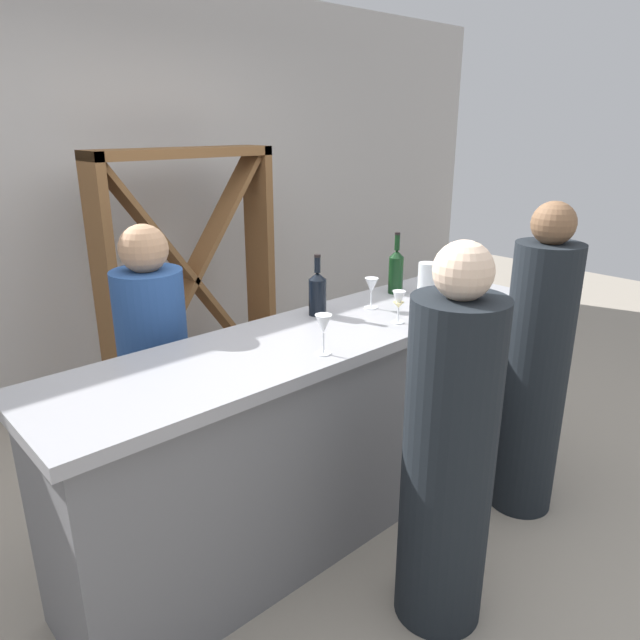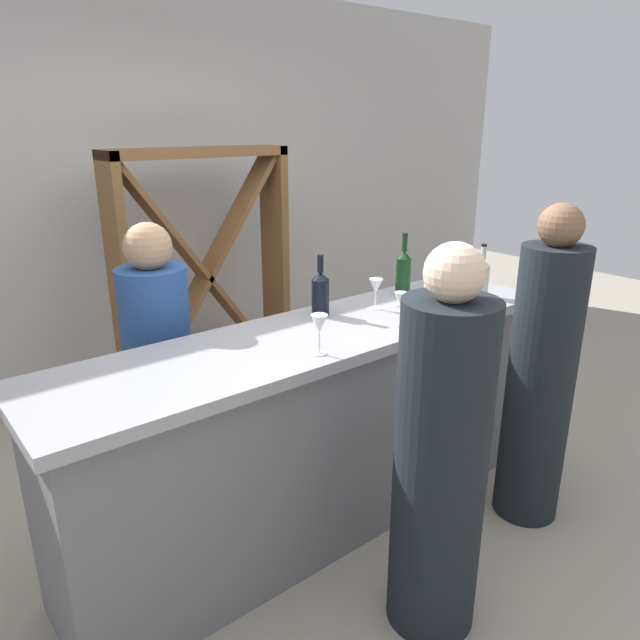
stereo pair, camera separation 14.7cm
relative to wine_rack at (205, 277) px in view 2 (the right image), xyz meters
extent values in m
plane|color=#9E9384|center=(-0.32, -1.65, -0.85)|extent=(12.00, 12.00, 0.00)
cube|color=#BCB7B2|center=(-0.32, 0.55, 0.55)|extent=(8.00, 0.10, 2.80)
cube|color=slate|center=(-0.32, -1.65, -0.38)|extent=(2.44, 0.54, 0.94)
cube|color=#99999E|center=(-0.32, -1.65, 0.11)|extent=(2.52, 0.62, 0.05)
cube|color=brown|center=(-0.59, 0.00, 0.00)|extent=(0.06, 0.28, 1.71)
cube|color=brown|center=(0.59, 0.00, 0.00)|extent=(0.06, 0.28, 1.71)
cube|color=brown|center=(0.00, 0.00, 0.82)|extent=(1.24, 0.28, 0.06)
cube|color=brown|center=(0.00, 0.00, -0.82)|extent=(1.24, 0.28, 0.06)
cube|color=brown|center=(0.00, 0.00, 0.00)|extent=(1.15, 0.20, 1.61)
cube|color=brown|center=(0.00, 0.00, 0.00)|extent=(1.15, 0.20, 1.61)
cylinder|color=black|center=(-0.17, -1.47, 0.22)|extent=(0.08, 0.08, 0.17)
cone|color=black|center=(-0.17, -1.47, 0.33)|extent=(0.08, 0.08, 0.03)
cylinder|color=black|center=(-0.17, -1.47, 0.38)|extent=(0.03, 0.03, 0.07)
cylinder|color=black|center=(-0.17, -1.47, 0.42)|extent=(0.03, 0.03, 0.01)
cylinder|color=black|center=(0.39, -1.48, 0.23)|extent=(0.08, 0.08, 0.20)
cone|color=black|center=(0.39, -1.48, 0.35)|extent=(0.08, 0.08, 0.04)
cylinder|color=black|center=(0.39, -1.48, 0.41)|extent=(0.03, 0.03, 0.08)
cylinder|color=black|center=(0.39, -1.48, 0.46)|extent=(0.03, 0.03, 0.01)
cylinder|color=#B7C6B2|center=(0.67, -1.76, 0.22)|extent=(0.08, 0.08, 0.17)
cone|color=#B7C6B2|center=(0.67, -1.76, 0.32)|extent=(0.08, 0.08, 0.03)
cylinder|color=#B7C6B2|center=(0.67, -1.76, 0.37)|extent=(0.03, 0.03, 0.07)
cylinder|color=black|center=(0.67, -1.76, 0.41)|extent=(0.03, 0.03, 0.01)
cylinder|color=white|center=(-0.49, -1.86, 0.14)|extent=(0.06, 0.06, 0.00)
cylinder|color=white|center=(-0.49, -1.86, 0.18)|extent=(0.01, 0.01, 0.08)
cone|color=white|center=(-0.49, -1.86, 0.26)|extent=(0.07, 0.07, 0.07)
cylinder|color=white|center=(0.02, -1.81, 0.14)|extent=(0.06, 0.06, 0.00)
cylinder|color=white|center=(0.02, -1.81, 0.17)|extent=(0.01, 0.01, 0.07)
cone|color=white|center=(0.02, -1.81, 0.25)|extent=(0.06, 0.06, 0.08)
cone|color=beige|center=(0.02, -1.81, 0.22)|extent=(0.05, 0.05, 0.03)
cylinder|color=white|center=(0.09, -1.58, 0.14)|extent=(0.07, 0.07, 0.00)
cylinder|color=white|center=(0.09, -1.58, 0.18)|extent=(0.01, 0.01, 0.07)
cone|color=white|center=(0.09, -1.58, 0.25)|extent=(0.07, 0.07, 0.07)
cylinder|color=silver|center=(0.40, -1.67, 0.23)|extent=(0.09, 0.09, 0.20)
cylinder|color=black|center=(0.54, -2.24, -0.18)|extent=(0.39, 0.39, 1.35)
sphere|color=brown|center=(0.54, -2.24, 0.59)|extent=(0.20, 0.20, 0.20)
cylinder|color=black|center=(-0.34, -2.38, -0.20)|extent=(0.40, 0.40, 1.31)
sphere|color=beige|center=(-0.34, -2.38, 0.55)|extent=(0.20, 0.20, 0.20)
cylinder|color=#284C8C|center=(-0.83, -1.08, -0.23)|extent=(0.41, 0.41, 1.25)
sphere|color=tan|center=(-0.83, -1.08, 0.49)|extent=(0.21, 0.21, 0.21)
camera|label=1|loc=(-1.94, -3.43, 1.01)|focal=32.71mm
camera|label=2|loc=(-1.83, -3.52, 1.01)|focal=32.71mm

